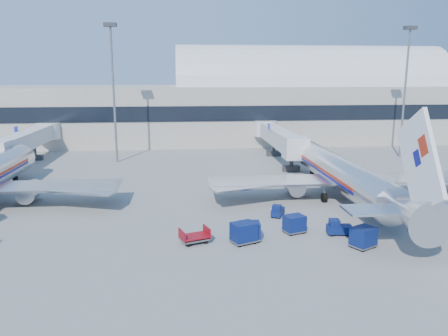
{
  "coord_description": "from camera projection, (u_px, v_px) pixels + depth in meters",
  "views": [
    {
      "loc": [
        -8.83,
        -43.98,
        14.56
      ],
      "look_at": [
        -4.07,
        6.0,
        3.77
      ],
      "focal_mm": 35.0,
      "sensor_mm": 36.0,
      "label": 1
    }
  ],
  "objects": [
    {
      "name": "terminal",
      "position": [
        161.0,
        106.0,
        98.31
      ],
      "size": [
        170.0,
        28.15,
        21.0
      ],
      "color": "#B2AA9E",
      "rests_on": "ground"
    },
    {
      "name": "tug_lead",
      "position": [
        338.0,
        228.0,
        40.36
      ],
      "size": [
        2.36,
        1.35,
        1.47
      ],
      "rotation": [
        0.0,
        0.0,
        -0.1
      ],
      "color": "#0A1851",
      "rests_on": "ground"
    },
    {
      "name": "mast_west",
      "position": [
        113.0,
        73.0,
        70.92
      ],
      "size": [
        2.0,
        1.2,
        22.6
      ],
      "color": "slate",
      "rests_on": "ground"
    },
    {
      "name": "airliner_main",
      "position": [
        344.0,
        175.0,
        51.38
      ],
      "size": [
        32.0,
        37.26,
        12.07
      ],
      "color": "silver",
      "rests_on": "ground"
    },
    {
      "name": "tug_left",
      "position": [
        278.0,
        211.0,
        45.58
      ],
      "size": [
        1.81,
        2.26,
        1.32
      ],
      "rotation": [
        0.0,
        0.0,
        1.11
      ],
      "color": "#0A1851",
      "rests_on": "ground"
    },
    {
      "name": "barrier_mid",
      "position": [
        445.0,
        199.0,
        50.51
      ],
      "size": [
        3.0,
        0.55,
        0.9
      ],
      "primitive_type": "cube",
      "color": "#9E9E96",
      "rests_on": "ground"
    },
    {
      "name": "cart_solo_far",
      "position": [
        437.0,
        214.0,
        43.39
      ],
      "size": [
        2.35,
        1.97,
        1.83
      ],
      "rotation": [
        0.0,
        0.0,
        0.2
      ],
      "color": "#0A1851",
      "rests_on": "ground"
    },
    {
      "name": "cart_solo_near",
      "position": [
        364.0,
        237.0,
        37.27
      ],
      "size": [
        2.57,
        2.38,
        1.82
      ],
      "rotation": [
        0.0,
        0.0,
        0.52
      ],
      "color": "#0A1851",
      "rests_on": "ground"
    },
    {
      "name": "cart_train_b",
      "position": [
        250.0,
        231.0,
        38.92
      ],
      "size": [
        1.96,
        1.52,
        1.7
      ],
      "rotation": [
        0.0,
        0.0,
        -0.03
      ],
      "color": "#0A1851",
      "rests_on": "ground"
    },
    {
      "name": "cart_train_a",
      "position": [
        294.0,
        224.0,
        40.78
      ],
      "size": [
        2.29,
        2.01,
        1.69
      ],
      "rotation": [
        0.0,
        0.0,
        0.33
      ],
      "color": "#0A1851",
      "rests_on": "ground"
    },
    {
      "name": "jetbridge_mid",
      "position": [
        29.0,
        140.0,
        72.66
      ],
      "size": [
        4.4,
        27.5,
        6.25
      ],
      "color": "silver",
      "rests_on": "ground"
    },
    {
      "name": "tug_right",
      "position": [
        401.0,
        214.0,
        44.18
      ],
      "size": [
        2.75,
        2.56,
        1.64
      ],
      "rotation": [
        0.0,
        0.0,
        -0.68
      ],
      "color": "#0A1851",
      "rests_on": "ground"
    },
    {
      "name": "cart_open_red",
      "position": [
        195.0,
        238.0,
        38.45
      ],
      "size": [
        2.9,
        2.46,
        0.66
      ],
      "rotation": [
        0.0,
        0.0,
        0.34
      ],
      "color": "slate",
      "rests_on": "ground"
    },
    {
      "name": "mast_east",
      "position": [
        406.0,
        73.0,
        75.56
      ],
      "size": [
        2.0,
        1.2,
        22.6
      ],
      "color": "slate",
      "rests_on": "ground"
    },
    {
      "name": "jetbridge_near",
      "position": [
        277.0,
        136.0,
        76.55
      ],
      "size": [
        4.4,
        27.5,
        6.25
      ],
      "color": "silver",
      "rests_on": "ground"
    },
    {
      "name": "cart_train_c",
      "position": [
        244.0,
        232.0,
        38.26
      ],
      "size": [
        2.58,
        2.32,
        1.87
      ],
      "rotation": [
        0.0,
        0.0,
        0.4
      ],
      "color": "#0A1851",
      "rests_on": "ground"
    },
    {
      "name": "barrier_near",
      "position": [
        418.0,
        200.0,
        50.21
      ],
      "size": [
        3.0,
        0.55,
        0.9
      ],
      "primitive_type": "cube",
      "color": "#9E9E96",
      "rests_on": "ground"
    },
    {
      "name": "ground",
      "position": [
        267.0,
        213.0,
        46.69
      ],
      "size": [
        260.0,
        260.0,
        0.0
      ],
      "primitive_type": "plane",
      "color": "gray",
      "rests_on": "ground"
    }
  ]
}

